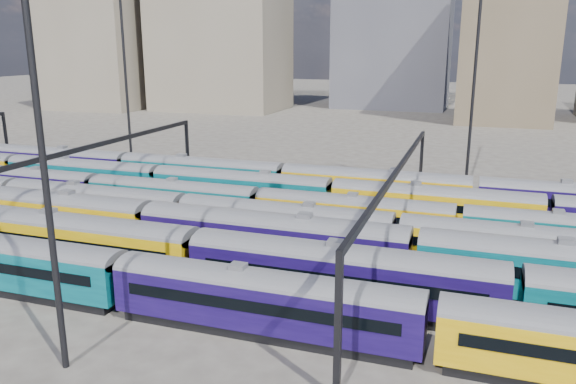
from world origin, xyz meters
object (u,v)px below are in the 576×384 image
(mast_2, at_px, (38,116))
(rake_0, at_px, (432,320))
(rake_2, at_px, (43,209))
(rake_1, at_px, (72,235))

(mast_2, bearing_deg, rake_0, 20.06)
(rake_2, bearing_deg, rake_1, -34.34)
(rake_0, bearing_deg, rake_2, 164.26)
(rake_1, height_order, rake_2, rake_2)
(rake_1, xyz_separation_m, rake_2, (-7.32, 5.00, 0.06))
(rake_1, relative_size, mast_2, 4.24)
(rake_0, relative_size, rake_2, 0.77)
(rake_0, distance_m, rake_1, 28.61)
(rake_1, bearing_deg, rake_0, -10.06)
(rake_0, height_order, mast_2, mast_2)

